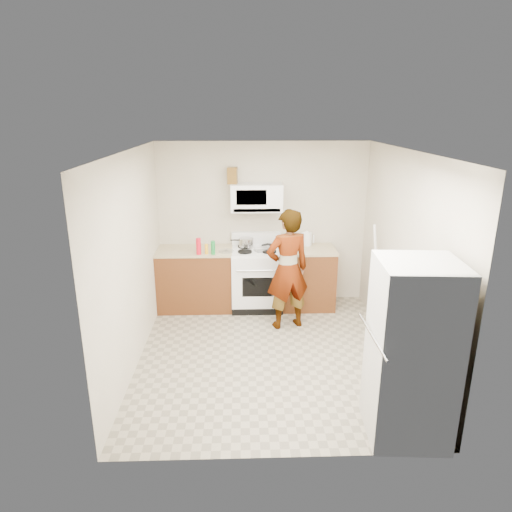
{
  "coord_description": "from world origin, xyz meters",
  "views": [
    {
      "loc": [
        -0.33,
        -5.08,
        2.91
      ],
      "look_at": [
        -0.14,
        0.55,
        1.12
      ],
      "focal_mm": 32.0,
      "sensor_mm": 36.0,
      "label": 1
    }
  ],
  "objects_px": {
    "kettle": "(307,239)",
    "person": "(288,270)",
    "gas_range": "(257,277)",
    "saucepan": "(246,242)",
    "microwave": "(256,197)",
    "fridge": "(411,352)"
  },
  "relations": [
    {
      "from": "gas_range",
      "to": "kettle",
      "type": "height_order",
      "value": "gas_range"
    },
    {
      "from": "kettle",
      "to": "microwave",
      "type": "bearing_deg",
      "value": -157.71
    },
    {
      "from": "gas_range",
      "to": "kettle",
      "type": "relative_size",
      "value": 5.85
    },
    {
      "from": "gas_range",
      "to": "microwave",
      "type": "xyz_separation_m",
      "value": [
        0.0,
        0.13,
        1.21
      ]
    },
    {
      "from": "kettle",
      "to": "person",
      "type": "bearing_deg",
      "value": -95.77
    },
    {
      "from": "gas_range",
      "to": "microwave",
      "type": "relative_size",
      "value": 1.49
    },
    {
      "from": "microwave",
      "to": "fridge",
      "type": "height_order",
      "value": "microwave"
    },
    {
      "from": "kettle",
      "to": "saucepan",
      "type": "bearing_deg",
      "value": -156.6
    },
    {
      "from": "fridge",
      "to": "gas_range",
      "type": "bearing_deg",
      "value": 117.41
    },
    {
      "from": "fridge",
      "to": "saucepan",
      "type": "xyz_separation_m",
      "value": [
        -1.45,
        3.07,
        0.16
      ]
    },
    {
      "from": "fridge",
      "to": "saucepan",
      "type": "relative_size",
      "value": 7.83
    },
    {
      "from": "fridge",
      "to": "kettle",
      "type": "relative_size",
      "value": 8.8
    },
    {
      "from": "gas_range",
      "to": "saucepan",
      "type": "height_order",
      "value": "gas_range"
    },
    {
      "from": "saucepan",
      "to": "fridge",
      "type": "bearing_deg",
      "value": -64.71
    },
    {
      "from": "gas_range",
      "to": "kettle",
      "type": "xyz_separation_m",
      "value": [
        0.78,
        0.2,
        0.55
      ]
    },
    {
      "from": "microwave",
      "to": "person",
      "type": "bearing_deg",
      "value": -64.17
    },
    {
      "from": "gas_range",
      "to": "saucepan",
      "type": "xyz_separation_m",
      "value": [
        -0.16,
        0.1,
        0.53
      ]
    },
    {
      "from": "person",
      "to": "gas_range",
      "type": "bearing_deg",
      "value": -77.34
    },
    {
      "from": "gas_range",
      "to": "person",
      "type": "xyz_separation_m",
      "value": [
        0.4,
        -0.69,
        0.36
      ]
    },
    {
      "from": "microwave",
      "to": "kettle",
      "type": "distance_m",
      "value": 1.03
    },
    {
      "from": "fridge",
      "to": "kettle",
      "type": "height_order",
      "value": "fridge"
    },
    {
      "from": "person",
      "to": "microwave",
      "type": "bearing_deg",
      "value": -81.32
    }
  ]
}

